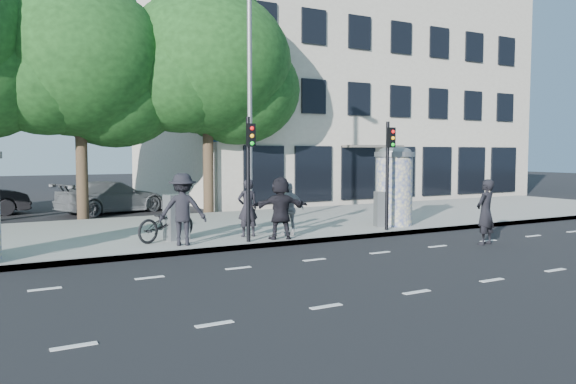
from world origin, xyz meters
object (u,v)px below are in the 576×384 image
ped_d (183,209)px  ad_column_right (394,184)px  street_lamp (251,84)px  ped_e (289,209)px  car_right (112,197)px  cabinet_right (383,209)px  traffic_pole_near (249,166)px  ped_b (248,208)px  man_road (485,212)px  ped_f (280,208)px  traffic_pole_far (389,164)px  bicycle (166,222)px  cabinet_left (176,217)px

ped_d → ad_column_right: bearing=-153.8°
street_lamp → ped_e: street_lamp is taller
car_right → ad_column_right: bearing=-162.7°
ped_d → cabinet_right: size_ratio=1.64×
ad_column_right → traffic_pole_near: (-5.80, -0.91, 0.69)m
ped_b → ped_e: bearing=165.9°
traffic_pole_near → street_lamp: street_lamp is taller
ad_column_right → car_right: size_ratio=0.56×
ad_column_right → ped_d: size_ratio=1.40×
street_lamp → ped_d: bearing=-141.9°
ped_b → man_road: bearing=152.4°
ped_f → cabinet_right: ped_f is taller
traffic_pole_far → ped_e: (-3.26, 0.51, -1.29)m
ad_column_right → car_right: ad_column_right is taller
ad_column_right → street_lamp: bearing=156.3°
man_road → bicycle: (-7.93, 4.10, -0.25)m
ad_column_right → man_road: ad_column_right is taller
ped_d → cabinet_left: (0.14, 0.98, -0.31)m
bicycle → ad_column_right: bearing=-118.2°
ad_column_right → man_road: 3.74m
traffic_pole_far → cabinet_right: bearing=59.7°
bicycle → traffic_pole_near: bearing=-149.6°
traffic_pole_near → cabinet_right: (5.27, 0.80, -1.50)m
street_lamp → bicycle: (-3.32, -1.53, -4.13)m
ped_f → cabinet_left: bearing=-10.0°
bicycle → car_right: size_ratio=0.41×
ped_d → ped_e: ped_d is taller
ped_f → cabinet_right: bearing=-153.7°
traffic_pole_near → man_road: size_ratio=1.85×
ad_column_right → bicycle: ad_column_right is taller
ad_column_right → cabinet_left: ad_column_right is taller
ped_b → ped_e: (1.15, -0.42, -0.05)m
cabinet_left → car_right: cabinet_left is taller
traffic_pole_near → car_right: size_ratio=0.72×
ad_column_right → ped_f: bearing=-170.0°
street_lamp → ped_f: size_ratio=4.53×
ad_column_right → ped_e: ad_column_right is taller
ped_d → car_right: ped_d is taller
street_lamp → man_road: size_ratio=4.35×
cabinet_left → car_right: 9.48m
street_lamp → cabinet_left: 5.23m
traffic_pole_near → cabinet_right: bearing=8.7°
ped_d → ped_b: bearing=-143.3°
ad_column_right → man_road: size_ratio=1.44×
bicycle → car_right: car_right is taller
ped_f → cabinet_left: (-2.61, 1.30, -0.25)m
traffic_pole_far → ad_column_right: bearing=42.2°
ped_b → ped_d: ped_d is taller
street_lamp → ped_d: (-3.15, -2.47, -3.70)m
ped_e → bicycle: (-3.45, 0.80, -0.27)m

